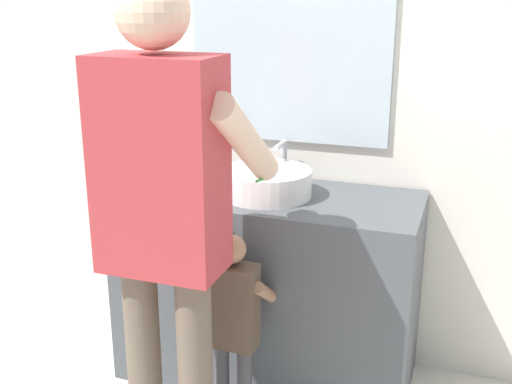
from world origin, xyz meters
name	(u,v)px	position (x,y,z in m)	size (l,w,h in m)	color
back_wall	(292,60)	(0.00, 0.62, 1.35)	(4.40, 0.10, 2.70)	silver
vanity_cabinet	(268,287)	(0.00, 0.30, 0.42)	(1.24, 0.54, 0.84)	#4C5156
sink_basin	(267,182)	(0.00, 0.28, 0.90)	(0.37, 0.37, 0.11)	white
faucet	(283,163)	(0.00, 0.50, 0.92)	(0.18, 0.14, 0.18)	#B7BABF
toothbrush_cup	(203,171)	(-0.32, 0.36, 0.89)	(0.07, 0.07, 0.21)	silver
child_toddler	(233,317)	(0.00, -0.10, 0.48)	(0.25, 0.25, 0.81)	#47474C
adult_parent	(164,198)	(-0.13, -0.36, 1.01)	(0.52, 0.55, 1.69)	#6B5B4C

